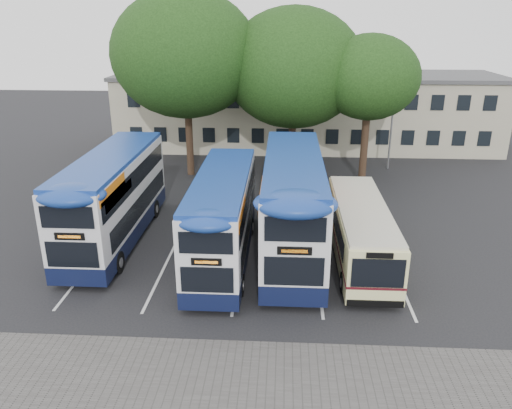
{
  "coord_description": "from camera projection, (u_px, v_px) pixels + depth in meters",
  "views": [
    {
      "loc": [
        -1.88,
        -16.76,
        10.81
      ],
      "look_at": [
        -3.12,
        5.0,
        2.55
      ],
      "focal_mm": 35.0,
      "sensor_mm": 36.0,
      "label": 1
    }
  ],
  "objects": [
    {
      "name": "lamp_post",
      "position": [
        394.0,
        101.0,
        35.9
      ],
      "size": [
        0.25,
        1.05,
        9.06
      ],
      "color": "gray",
      "rests_on": "ground"
    },
    {
      "name": "tree_left",
      "position": [
        185.0,
        55.0,
        33.38
      ],
      "size": [
        9.92,
        9.92,
        12.6
      ],
      "color": "black",
      "rests_on": "ground"
    },
    {
      "name": "bus_dd_mid",
      "position": [
        223.0,
        214.0,
        22.9
      ],
      "size": [
        2.41,
        9.93,
        4.14
      ],
      "color": "#0E1434",
      "rests_on": "ground"
    },
    {
      "name": "bus_dd_left",
      "position": [
        114.0,
        194.0,
        24.91
      ],
      "size": [
        2.6,
        10.74,
        4.48
      ],
      "color": "#0E1434",
      "rests_on": "ground"
    },
    {
      "name": "depot_building",
      "position": [
        306.0,
        110.0,
        43.46
      ],
      "size": [
        32.4,
        8.4,
        6.2
      ],
      "color": "#A99E88",
      "rests_on": "ground"
    },
    {
      "name": "paving_strip",
      "position": [
        275.0,
        404.0,
        14.81
      ],
      "size": [
        40.0,
        6.0,
        0.01
      ],
      "primitive_type": "cube",
      "color": "#595654",
      "rests_on": "ground"
    },
    {
      "name": "tree_right",
      "position": [
        370.0,
        78.0,
        32.18
      ],
      "size": [
        6.46,
        6.46,
        9.85
      ],
      "color": "black",
      "rests_on": "ground"
    },
    {
      "name": "bus_single",
      "position": [
        361.0,
        229.0,
        23.17
      ],
      "size": [
        2.33,
        9.17,
        2.73
      ],
      "color": "#F2EFA1",
      "rests_on": "ground"
    },
    {
      "name": "bus_dd_right",
      "position": [
        293.0,
        201.0,
        23.66
      ],
      "size": [
        2.73,
        11.28,
        4.7
      ],
      "color": "#0E1434",
      "rests_on": "ground"
    },
    {
      "name": "ground",
      "position": [
        329.0,
        313.0,
        19.38
      ],
      "size": [
        120.0,
        120.0,
        0.0
      ],
      "primitive_type": "plane",
      "color": "black",
      "rests_on": "ground"
    },
    {
      "name": "tree_mid",
      "position": [
        294.0,
        68.0,
        33.87
      ],
      "size": [
        9.51,
        9.51,
        11.53
      ],
      "color": "black",
      "rests_on": "ground"
    },
    {
      "name": "bay_lines",
      "position": [
        243.0,
        253.0,
        24.24
      ],
      "size": [
        14.12,
        11.0,
        0.01
      ],
      "color": "silver",
      "rests_on": "ground"
    }
  ]
}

